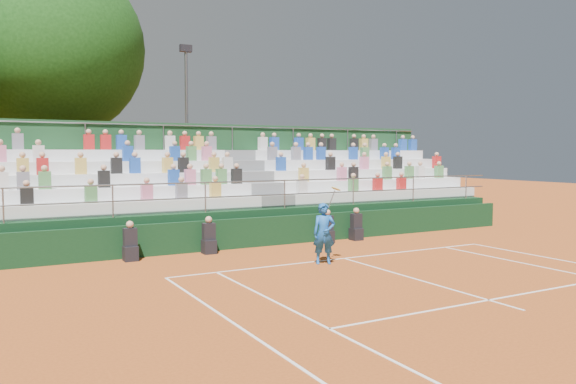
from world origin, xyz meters
TOP-DOWN VIEW (x-y plane):
  - ground at (0.00, 0.00)m, footprint 90.00×90.00m
  - courtside_wall at (0.00, 3.20)m, footprint 20.00×0.15m
  - line_officials at (-1.35, 2.75)m, footprint 8.56×0.40m
  - grandstand at (-0.00, 6.44)m, footprint 20.00×5.20m
  - tennis_player at (-0.96, -0.38)m, footprint 0.91×0.64m
  - tree_east at (-6.63, 13.43)m, footprint 8.24×8.24m
  - floodlight_mast at (-0.29, 13.58)m, footprint 0.60×0.25m

SIDE VIEW (x-z plane):
  - ground at x=0.00m, z-range 0.00..0.00m
  - line_officials at x=-1.35m, z-range -0.12..1.07m
  - courtside_wall at x=0.00m, z-range 0.00..1.00m
  - tennis_player at x=-0.96m, z-range -0.23..1.99m
  - grandstand at x=0.00m, z-range -1.12..3.28m
  - floodlight_mast at x=-0.29m, z-range 0.68..9.26m
  - tree_east at x=-6.63m, z-range 1.86..13.85m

